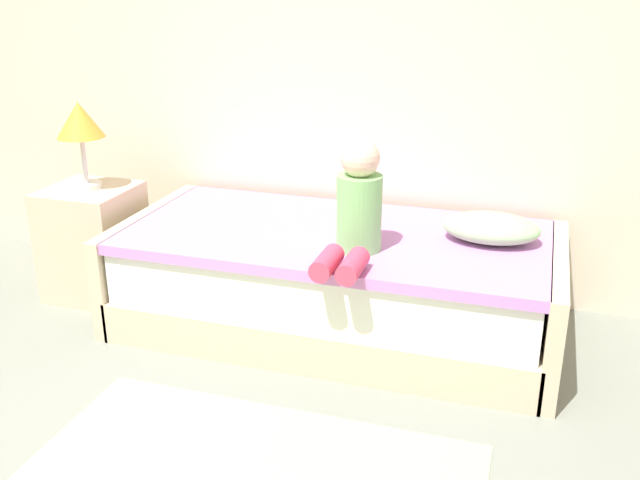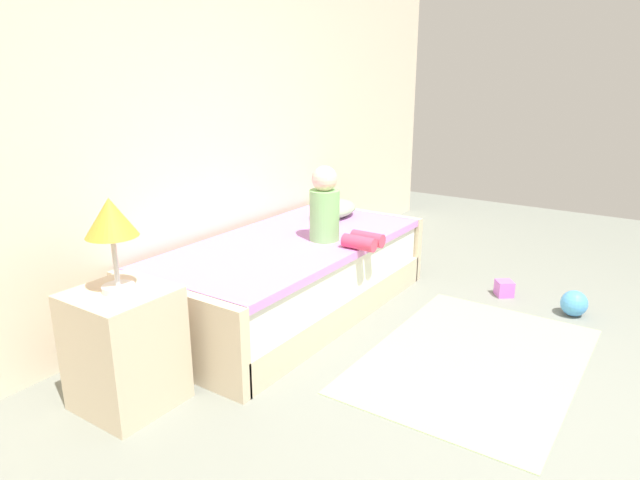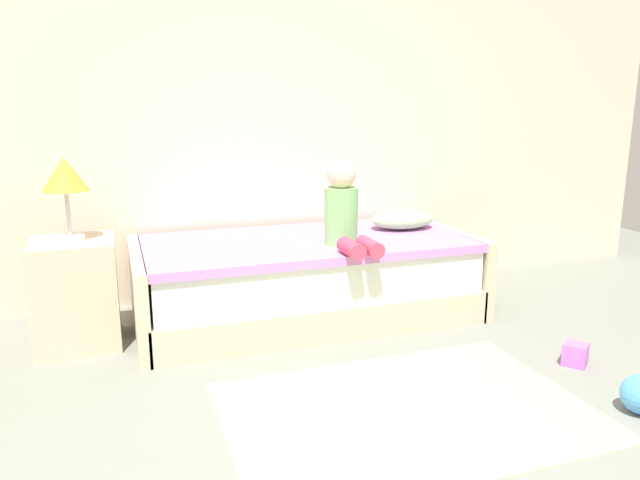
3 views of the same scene
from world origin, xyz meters
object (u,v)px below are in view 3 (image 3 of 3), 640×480
(nightstand, at_px, (76,293))
(table_lamp, at_px, (65,178))
(bed, at_px, (307,278))
(toy_block, at_px, (575,354))
(pillow, at_px, (402,219))
(child_figure, at_px, (344,212))

(nightstand, xyz_separation_m, table_lamp, (0.00, 0.00, 0.64))
(bed, distance_m, nightstand, 1.35)
(bed, height_order, toy_block, bed)
(bed, xyz_separation_m, toy_block, (1.09, -1.15, -0.19))
(bed, xyz_separation_m, table_lamp, (-1.35, -0.02, 0.69))
(bed, bearing_deg, table_lamp, -179.35)
(table_lamp, height_order, pillow, table_lamp)
(child_figure, height_order, pillow, child_figure)
(nightstand, distance_m, pillow, 2.08)
(bed, relative_size, nightstand, 3.52)
(bed, relative_size, toy_block, 18.43)
(nightstand, distance_m, toy_block, 2.70)
(bed, xyz_separation_m, child_figure, (0.16, -0.23, 0.46))
(bed, relative_size, pillow, 4.80)
(table_lamp, relative_size, pillow, 1.02)
(pillow, bearing_deg, child_figure, -149.26)
(nightstand, distance_m, child_figure, 1.58)
(nightstand, height_order, child_figure, child_figure)
(table_lamp, distance_m, child_figure, 1.54)
(table_lamp, xyz_separation_m, toy_block, (2.44, -1.14, -0.88))
(nightstand, xyz_separation_m, toy_block, (2.44, -1.14, -0.24))
(table_lamp, relative_size, toy_block, 3.93)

